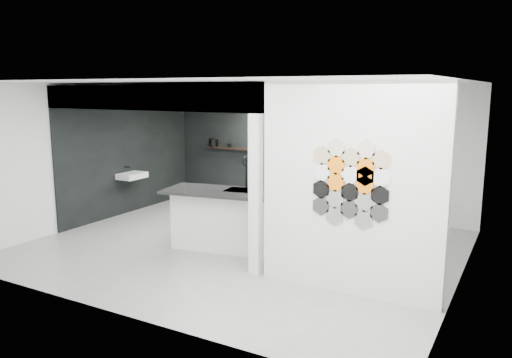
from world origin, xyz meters
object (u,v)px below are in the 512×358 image
object	(u,v)px
wall_basin	(132,176)
stockpot	(213,143)
utensil_cup	(229,145)
bottle_dark	(252,145)
partition_panel	(350,190)
kitchen_island	(224,218)
glass_vase	(316,150)
kettle	(303,148)
glass_bowl	(316,151)

from	to	relation	value
wall_basin	stockpot	distance (m)	2.26
wall_basin	stockpot	xyz separation A→B (m)	(0.73, 2.07, 0.56)
utensil_cup	bottle_dark	bearing A→B (deg)	0.00
stockpot	wall_basin	bearing A→B (deg)	-109.41
stockpot	partition_panel	bearing A→B (deg)	-39.21
kitchen_island	glass_vase	bearing A→B (deg)	74.15
kettle	utensil_cup	world-z (taller)	kettle
kettle	bottle_dark	size ratio (longest dim) A/B	1.22
kettle	utensil_cup	bearing A→B (deg)	-174.27
wall_basin	utensil_cup	distance (m)	2.43
kitchen_island	stockpot	distance (m)	3.97
kettle	stockpot	bearing A→B (deg)	-174.27
kettle	glass_vase	xyz separation A→B (m)	(0.30, 0.00, -0.01)
glass_vase	bottle_dark	size ratio (longest dim) A/B	0.89
partition_panel	glass_vase	distance (m)	4.39
kitchen_island	bottle_dark	world-z (taller)	kitchen_island
stockpot	glass_vase	distance (m)	2.66
stockpot	kettle	xyz separation A→B (m)	(2.36, 0.00, -0.01)
partition_panel	stockpot	bearing A→B (deg)	140.79
kitchen_island	utensil_cup	size ratio (longest dim) A/B	22.63
partition_panel	kettle	xyz separation A→B (m)	(-2.37, 3.87, 0.00)
stockpot	bottle_dark	distance (m)	1.07
stockpot	utensil_cup	world-z (taller)	stockpot
wall_basin	kitchen_island	size ratio (longest dim) A/B	0.29
partition_panel	utensil_cup	distance (m)	5.78
utensil_cup	glass_bowl	bearing A→B (deg)	0.00
wall_basin	glass_vase	world-z (taller)	glass_vase
kitchen_island	stockpot	bearing A→B (deg)	117.20
partition_panel	wall_basin	world-z (taller)	partition_panel
stockpot	glass_bowl	distance (m)	2.66
glass_bowl	utensil_cup	bearing A→B (deg)	180.00
kettle	glass_vase	bearing A→B (deg)	5.73
stockpot	glass_vase	bearing A→B (deg)	0.00
wall_basin	kitchen_island	distance (m)	3.23
partition_panel	glass_bowl	bearing A→B (deg)	118.23
wall_basin	kitchen_island	world-z (taller)	kitchen_island
bottle_dark	glass_vase	bearing A→B (deg)	0.00
partition_panel	stockpot	world-z (taller)	partition_panel
glass_bowl	utensil_cup	size ratio (longest dim) A/B	1.37
stockpot	utensil_cup	distance (m)	0.45
wall_basin	kitchen_island	bearing A→B (deg)	-19.08
kettle	glass_bowl	distance (m)	0.30
wall_basin	bottle_dark	world-z (taller)	bottle_dark
partition_panel	glass_bowl	xyz separation A→B (m)	(-2.08, 3.87, -0.04)
kitchen_island	glass_bowl	bearing A→B (deg)	74.15
kitchen_island	kettle	size ratio (longest dim) A/B	10.51
bottle_dark	partition_panel	bearing A→B (deg)	-46.50
stockpot	glass_vase	size ratio (longest dim) A/B	1.55
glass_bowl	glass_vase	xyz separation A→B (m)	(0.00, 0.00, 0.03)
kitchen_island	glass_bowl	xyz separation A→B (m)	(0.36, 3.11, 0.83)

